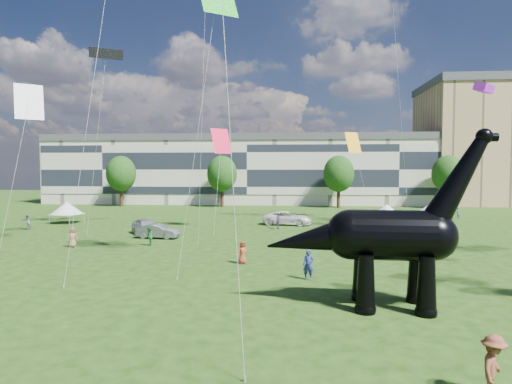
{
  "coord_description": "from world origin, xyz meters",
  "views": [
    {
      "loc": [
        -0.49,
        -20.42,
        6.49
      ],
      "look_at": [
        -2.66,
        8.0,
        5.0
      ],
      "focal_mm": 30.0,
      "sensor_mm": 36.0,
      "label": 1
    }
  ],
  "objects": [
    {
      "name": "gazebo_near",
      "position": [
        10.88,
        29.85,
        1.75
      ],
      "size": [
        3.82,
        3.82,
        2.49
      ],
      "rotation": [
        0.0,
        0.0,
        0.07
      ],
      "color": "white",
      "rests_on": "ground"
    },
    {
      "name": "car_dark",
      "position": [
        6.29,
        26.95,
        0.78
      ],
      "size": [
        2.3,
        5.39,
        1.55
      ],
      "primitive_type": "imported",
      "rotation": [
        0.0,
        0.0,
        0.02
      ],
      "color": "#595960",
      "rests_on": "ground"
    },
    {
      "name": "apartment_block",
      "position": [
        40.0,
        65.0,
        11.0
      ],
      "size": [
        28.0,
        18.0,
        22.0
      ],
      "primitive_type": "cube",
      "color": "tan",
      "rests_on": "ground"
    },
    {
      "name": "car_grey",
      "position": [
        -12.81,
        18.9,
        0.67
      ],
      "size": [
        4.18,
        1.87,
        1.33
      ],
      "primitive_type": "imported",
      "rotation": [
        0.0,
        0.0,
        1.45
      ],
      "color": "slate",
      "rests_on": "ground"
    },
    {
      "name": "terrace_row",
      "position": [
        -8.0,
        62.0,
        6.0
      ],
      "size": [
        78.0,
        11.0,
        12.0
      ],
      "primitive_type": "cube",
      "color": "beige",
      "rests_on": "ground"
    },
    {
      "name": "car_white",
      "position": [
        -0.59,
        29.65,
        0.8
      ],
      "size": [
        6.11,
        3.56,
        1.6
      ],
      "primitive_type": "imported",
      "rotation": [
        0.0,
        0.0,
        1.41
      ],
      "color": "white",
      "rests_on": "ground"
    },
    {
      "name": "visitors",
      "position": [
        0.04,
        12.89,
        0.87
      ],
      "size": [
        50.84,
        46.15,
        1.87
      ],
      "color": "#2C6E3C",
      "rests_on": "ground"
    },
    {
      "name": "tree_mid_left",
      "position": [
        -12.0,
        53.0,
        6.29
      ],
      "size": [
        5.2,
        5.2,
        9.44
      ],
      "color": "#382314",
      "rests_on": "ground"
    },
    {
      "name": "gazebo_far",
      "position": [
        14.49,
        26.26,
        1.98
      ],
      "size": [
        4.54,
        4.54,
        2.83
      ],
      "rotation": [
        0.0,
        0.0,
        -0.13
      ],
      "color": "white",
      "rests_on": "ground"
    },
    {
      "name": "tree_far_right",
      "position": [
        26.0,
        53.0,
        6.29
      ],
      "size": [
        5.2,
        5.2,
        9.44
      ],
      "color": "#382314",
      "rests_on": "ground"
    },
    {
      "name": "dinosaur_sculpture",
      "position": [
        3.92,
        -0.1,
        3.28
      ],
      "size": [
        10.63,
        3.06,
        8.68
      ],
      "rotation": [
        0.0,
        0.0,
        -0.06
      ],
      "color": "black",
      "rests_on": "ground"
    },
    {
      "name": "tree_far_left",
      "position": [
        -30.0,
        53.0,
        6.29
      ],
      "size": [
        5.2,
        5.2,
        9.44
      ],
      "color": "#382314",
      "rests_on": "ground"
    },
    {
      "name": "gazebo_left",
      "position": [
        -27.27,
        29.23,
        1.83
      ],
      "size": [
        4.32,
        4.32,
        2.61
      ],
      "rotation": [
        0.0,
        0.0,
        -0.17
      ],
      "color": "silver",
      "rests_on": "ground"
    },
    {
      "name": "ground",
      "position": [
        0.0,
        0.0,
        0.0
      ],
      "size": [
        220.0,
        220.0,
        0.0
      ],
      "primitive_type": "plane",
      "color": "#16330C",
      "rests_on": "ground"
    },
    {
      "name": "tree_mid_right",
      "position": [
        8.0,
        53.0,
        6.29
      ],
      "size": [
        5.2,
        5.2,
        9.44
      ],
      "color": "#382314",
      "rests_on": "ground"
    },
    {
      "name": "car_silver",
      "position": [
        -14.66,
        20.88,
        0.82
      ],
      "size": [
        4.37,
        5.08,
        1.65
      ],
      "primitive_type": "imported",
      "rotation": [
        0.0,
        0.0,
        0.61
      ],
      "color": "silver",
      "rests_on": "ground"
    }
  ]
}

